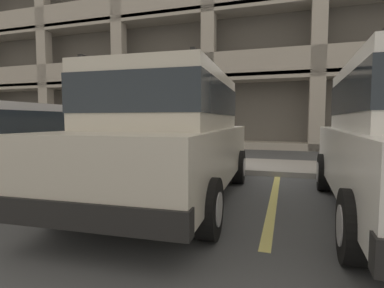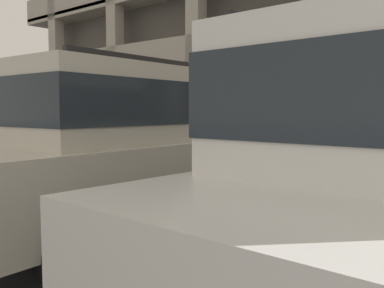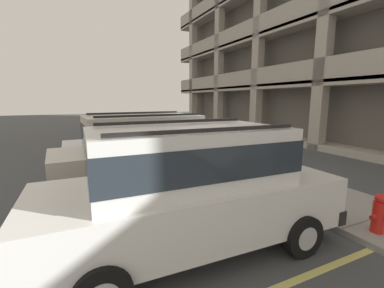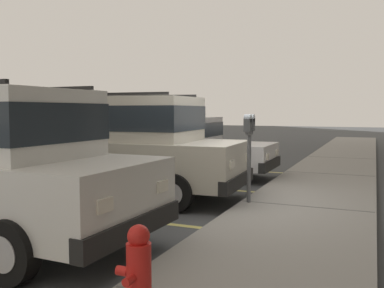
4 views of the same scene
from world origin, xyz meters
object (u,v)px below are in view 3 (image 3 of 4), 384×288
Objects in this scene: parking_meter_near at (228,137)px; fire_hydrant at (379,213)px; silver_suv at (144,148)px; dark_hatchback at (191,184)px; red_sedan at (124,142)px.

fire_hydrant is (4.27, 0.30, -0.79)m from parking_meter_near.
dark_hatchback is (3.23, -0.13, 0.00)m from silver_suv.
dark_hatchback is 4.16m from parking_meter_near.
dark_hatchback is at bearing -110.68° from fire_hydrant.
red_sedan is 6.42× the size of fire_hydrant.
red_sedan is at bearing -179.74° from dark_hatchback.
fire_hydrant is at bearing 3.98° from parking_meter_near.
fire_hydrant is at bearing 70.87° from dark_hatchback.
silver_suv and dark_hatchback have the same top height.
silver_suv is 1.08× the size of red_sedan.
red_sedan is 4.00m from parking_meter_near.
dark_hatchback is 3.30m from fire_hydrant.
silver_suv reaches higher than fire_hydrant.
silver_suv is 3.18× the size of parking_meter_near.
red_sedan is (-2.91, 0.01, -0.27)m from silver_suv.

